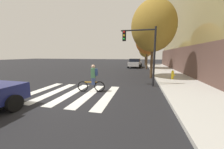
# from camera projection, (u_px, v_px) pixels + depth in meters

# --- Properties ---
(ground_plane) EXTENTS (120.00, 120.00, 0.00)m
(ground_plane) POSITION_uv_depth(u_px,v_px,m) (69.00, 93.00, 7.57)
(ground_plane) COLOR black
(crosswalk_stripes) EXTENTS (5.10, 4.20, 0.01)m
(crosswalk_stripes) POSITION_uv_depth(u_px,v_px,m) (71.00, 93.00, 7.53)
(crosswalk_stripes) COLOR silver
(crosswalk_stripes) RESTS_ON ground
(sedan_mid) EXTENTS (2.49, 4.77, 1.60)m
(sedan_mid) POSITION_uv_depth(u_px,v_px,m) (135.00, 63.00, 22.93)
(sedan_mid) COLOR #B7B7BC
(sedan_mid) RESTS_ON ground
(cyclist) EXTENTS (1.69, 0.40, 1.69)m
(cyclist) POSITION_uv_depth(u_px,v_px,m) (93.00, 78.00, 7.76)
(cyclist) COLOR black
(cyclist) RESTS_ON ground
(traffic_light_near) EXTENTS (2.47, 0.28, 4.20)m
(traffic_light_near) POSITION_uv_depth(u_px,v_px,m) (143.00, 47.00, 8.98)
(traffic_light_near) COLOR black
(traffic_light_near) RESTS_ON ground
(fire_hydrant) EXTENTS (0.33, 0.22, 0.78)m
(fire_hydrant) POSITION_uv_depth(u_px,v_px,m) (173.00, 75.00, 11.12)
(fire_hydrant) COLOR gold
(fire_hydrant) RESTS_ON sidewalk
(street_tree_near) EXTENTS (4.08, 4.08, 7.25)m
(street_tree_near) POSITION_uv_depth(u_px,v_px,m) (153.00, 26.00, 11.71)
(street_tree_near) COLOR #4C3823
(street_tree_near) RESTS_ON ground
(street_tree_mid) EXTENTS (3.75, 3.75, 6.67)m
(street_tree_mid) POSITION_uv_depth(u_px,v_px,m) (148.00, 41.00, 19.88)
(street_tree_mid) COLOR #4C3823
(street_tree_mid) RESTS_ON ground
(street_tree_far) EXTENTS (2.85, 2.85, 5.07)m
(street_tree_far) POSITION_uv_depth(u_px,v_px,m) (146.00, 50.00, 27.36)
(street_tree_far) COLOR #4C3823
(street_tree_far) RESTS_ON ground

